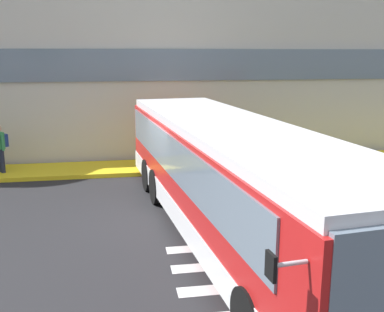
# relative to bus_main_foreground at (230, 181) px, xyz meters

# --- Properties ---
(ground_plane) EXTENTS (80.00, 90.00, 0.02)m
(ground_plane) POSITION_rel_bus_main_foreground_xyz_m (-1.36, 1.77, -1.35)
(ground_plane) COLOR #232326
(ground_plane) RESTS_ON ground
(bay_paint_stripes) EXTENTS (4.40, 3.96, 0.01)m
(bay_paint_stripes) POSITION_rel_bus_main_foreground_xyz_m (0.64, -2.43, -1.33)
(bay_paint_stripes) COLOR silver
(bay_paint_stripes) RESTS_ON ground
(terminal_building) EXTENTS (25.78, 13.80, 8.65)m
(terminal_building) POSITION_rel_bus_main_foreground_xyz_m (-2.06, 13.43, 2.98)
(terminal_building) COLOR beige
(terminal_building) RESTS_ON ground
(boarding_curb) EXTENTS (27.98, 2.00, 0.15)m
(boarding_curb) POSITION_rel_bus_main_foreground_xyz_m (-1.36, 6.57, -1.26)
(boarding_curb) COLOR yellow
(boarding_curb) RESTS_ON ground
(bus_main_foreground) EXTENTS (3.87, 12.27, 2.70)m
(bus_main_foreground) POSITION_rel_bus_main_foreground_xyz_m (0.00, 0.00, 0.00)
(bus_main_foreground) COLOR red
(bus_main_foreground) RESTS_ON ground
(passenger_by_doorway) EXTENTS (0.50, 0.52, 1.68)m
(passenger_by_doorway) POSITION_rel_bus_main_foreground_xyz_m (-6.57, 6.44, -0.22)
(passenger_by_doorway) COLOR #1E2338
(passenger_by_doorway) RESTS_ON boarding_curb
(safety_bollard_yellow) EXTENTS (0.18, 0.18, 0.90)m
(safety_bollard_yellow) POSITION_rel_bus_main_foreground_xyz_m (0.99, 5.37, -0.89)
(safety_bollard_yellow) COLOR yellow
(safety_bollard_yellow) RESTS_ON ground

